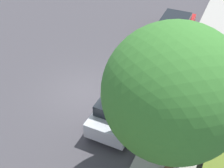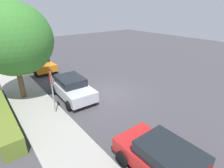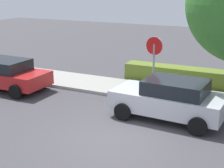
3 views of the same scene
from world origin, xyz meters
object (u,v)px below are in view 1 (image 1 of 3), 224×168
object	(u,v)px
parked_car_silver	(122,107)
street_tree_near_corner	(174,92)
parked_car_red	(174,28)
stop_sign	(172,81)

from	to	relation	value
parked_car_silver	street_tree_near_corner	world-z (taller)	street_tree_near_corner
parked_car_red	parked_car_silver	bearing A→B (deg)	-1.44
parked_car_red	street_tree_near_corner	world-z (taller)	street_tree_near_corner
parked_car_silver	parked_car_red	bearing A→B (deg)	178.56
stop_sign	parked_car_red	size ratio (longest dim) A/B	0.65
stop_sign	parked_car_silver	distance (m)	2.46
stop_sign	parked_car_red	world-z (taller)	stop_sign
parked_car_red	street_tree_near_corner	bearing A→B (deg)	13.18
stop_sign	street_tree_near_corner	bearing A→B (deg)	12.93
stop_sign	parked_car_silver	size ratio (longest dim) A/B	0.66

